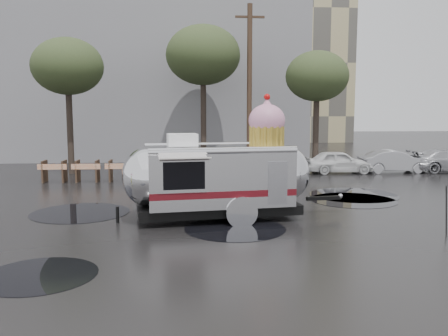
{
  "coord_description": "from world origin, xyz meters",
  "views": [
    {
      "loc": [
        -0.91,
        -12.17,
        3.31
      ],
      "look_at": [
        0.18,
        2.09,
        1.55
      ],
      "focal_mm": 38.0,
      "sensor_mm": 36.0,
      "label": 1
    }
  ],
  "objects": [
    {
      "name": "puddles",
      "position": [
        1.2,
        2.98,
        0.0
      ],
      "size": [
        13.22,
        11.23,
        0.01
      ],
      "color": "black",
      "rests_on": "ground"
    },
    {
      "name": "barricade_row",
      "position": [
        -5.55,
        9.96,
        0.52
      ],
      "size": [
        4.3,
        0.8,
        1.0
      ],
      "color": "#473323",
      "rests_on": "ground"
    },
    {
      "name": "ground",
      "position": [
        0.0,
        0.0,
        0.0
      ],
      "size": [
        120.0,
        120.0,
        0.0
      ],
      "primitive_type": "plane",
      "color": "black",
      "rests_on": "ground"
    },
    {
      "name": "grey_building",
      "position": [
        -4.0,
        24.0,
        6.5
      ],
      "size": [
        22.0,
        12.0,
        13.0
      ],
      "primitive_type": "cube",
      "color": "slate",
      "rests_on": "ground"
    },
    {
      "name": "tree_left",
      "position": [
        -7.0,
        13.0,
        5.48
      ],
      "size": [
        3.64,
        3.64,
        6.95
      ],
      "color": "#382D26",
      "rests_on": "ground"
    },
    {
      "name": "parked_cars",
      "position": [
        11.78,
        12.0,
        0.72
      ],
      "size": [
        13.2,
        1.9,
        1.5
      ],
      "color": "silver",
      "rests_on": "ground"
    },
    {
      "name": "utility_pole",
      "position": [
        2.5,
        14.0,
        4.62
      ],
      "size": [
        1.6,
        0.28,
        9.0
      ],
      "color": "#473323",
      "rests_on": "ground"
    },
    {
      "name": "tree_right",
      "position": [
        6.0,
        13.0,
        5.06
      ],
      "size": [
        3.36,
        3.36,
        6.42
      ],
      "color": "#382D26",
      "rests_on": "ground"
    },
    {
      "name": "airstream_trailer",
      "position": [
        0.07,
        2.1,
        1.36
      ],
      "size": [
        7.15,
        3.32,
        3.88
      ],
      "rotation": [
        0.0,
        0.0,
        0.13
      ],
      "color": "silver",
      "rests_on": "ground"
    },
    {
      "name": "tree_mid",
      "position": [
        0.0,
        15.0,
        6.34
      ],
      "size": [
        4.2,
        4.2,
        8.03
      ],
      "color": "#382D26",
      "rests_on": "ground"
    }
  ]
}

